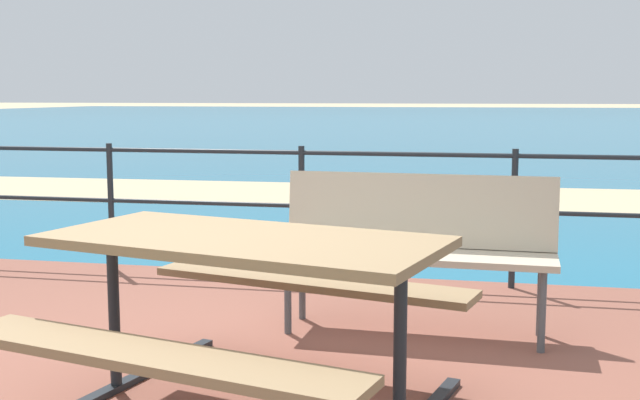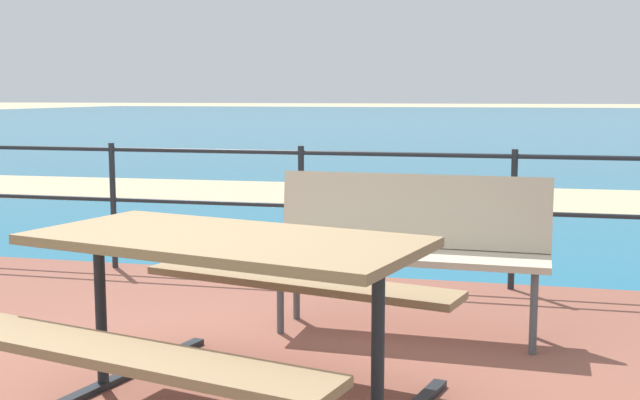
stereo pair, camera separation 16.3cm
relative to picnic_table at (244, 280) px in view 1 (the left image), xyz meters
The scene contains 5 objects.
sea_water 40.05m from the picnic_table, 90.50° to the left, with size 90.00×90.00×0.01m, color #196B8E.
beach_strip 7.74m from the picnic_table, 92.57° to the left, with size 54.00×2.70×0.01m, color tan.
picnic_table is the anchor object (origin of this frame).
park_bench 1.48m from the picnic_table, 67.16° to the left, with size 1.53×0.47×0.87m.
railing_fence 2.52m from the picnic_table, 97.91° to the left, with size 5.94×0.04×0.95m.
Camera 1 is at (1.29, -3.05, 1.37)m, focal length 44.83 mm.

